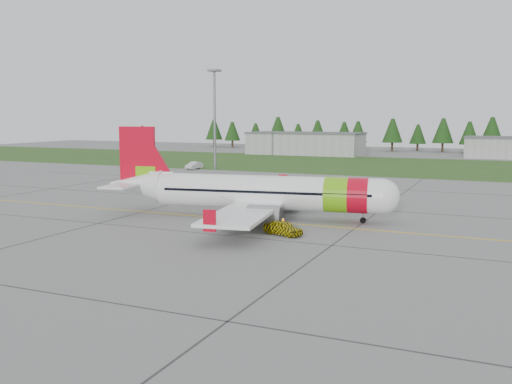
% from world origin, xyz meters
% --- Properties ---
extents(ground, '(320.00, 320.00, 0.00)m').
position_xyz_m(ground, '(0.00, 0.00, 0.00)').
color(ground, gray).
rests_on(ground, ground).
extents(aircraft, '(32.45, 30.24, 9.87)m').
position_xyz_m(aircraft, '(-0.84, 9.52, 2.85)').
color(aircraft, white).
rests_on(aircraft, ground).
extents(follow_me_car, '(1.79, 1.95, 3.99)m').
position_xyz_m(follow_me_car, '(4.57, 2.41, 2.00)').
color(follow_me_car, '#FFEA0E').
rests_on(follow_me_car, ground).
extents(service_van, '(1.73, 1.64, 4.76)m').
position_xyz_m(service_van, '(-36.30, 56.75, 2.38)').
color(service_van, silver).
rests_on(service_van, ground).
extents(grass_strip, '(320.00, 50.00, 0.03)m').
position_xyz_m(grass_strip, '(0.00, 82.00, 0.01)').
color(grass_strip, '#30561E').
rests_on(grass_strip, ground).
extents(taxi_guideline, '(120.00, 0.25, 0.02)m').
position_xyz_m(taxi_guideline, '(0.00, 8.00, 0.01)').
color(taxi_guideline, gold).
rests_on(taxi_guideline, ground).
extents(hangar_west, '(32.00, 14.00, 6.00)m').
position_xyz_m(hangar_west, '(-30.00, 110.00, 3.00)').
color(hangar_west, '#A8A8A3').
rests_on(hangar_west, ground).
extents(floodlight_mast, '(0.50, 0.50, 20.00)m').
position_xyz_m(floodlight_mast, '(-32.00, 58.00, 10.00)').
color(floodlight_mast, slate).
rests_on(floodlight_mast, ground).
extents(treeline, '(160.00, 8.00, 10.00)m').
position_xyz_m(treeline, '(0.00, 138.00, 5.00)').
color(treeline, '#1C3F14').
rests_on(treeline, ground).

